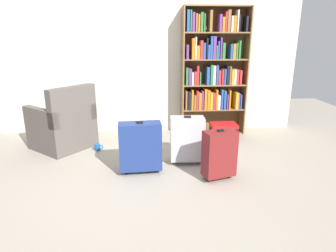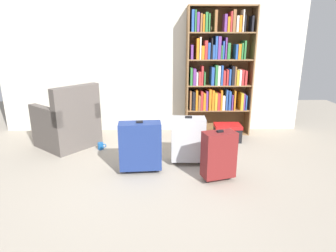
# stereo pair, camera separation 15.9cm
# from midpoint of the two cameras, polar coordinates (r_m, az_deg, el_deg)

# --- Properties ---
(ground_plane) EXTENTS (8.56, 8.56, 0.00)m
(ground_plane) POSITION_cam_midpoint_polar(r_m,az_deg,el_deg) (3.24, -5.12, -11.24)
(ground_plane) COLOR #9E9384
(back_wall) EXTENTS (4.89, 0.10, 2.60)m
(back_wall) POSITION_cam_midpoint_polar(r_m,az_deg,el_deg) (4.84, -5.20, 14.24)
(back_wall) COLOR beige
(back_wall) RESTS_ON ground
(bookshelf) EXTENTS (1.02, 0.32, 1.96)m
(bookshelf) POSITION_cam_midpoint_polar(r_m,az_deg,el_deg) (4.73, 7.58, 10.95)
(bookshelf) COLOR brown
(bookshelf) RESTS_ON ground
(armchair) EXTENTS (0.99, 0.99, 0.90)m
(armchair) POSITION_cam_midpoint_polar(r_m,az_deg,el_deg) (4.42, -20.52, -0.02)
(armchair) COLOR #59514C
(armchair) RESTS_ON ground
(mug) EXTENTS (0.12, 0.08, 0.10)m
(mug) POSITION_cam_midpoint_polar(r_m,az_deg,el_deg) (4.24, -14.50, -4.00)
(mug) COLOR #1959A5
(mug) RESTS_ON ground
(storage_box) EXTENTS (0.39, 0.28, 0.26)m
(storage_box) POSITION_cam_midpoint_polar(r_m,az_deg,el_deg) (4.57, 9.71, -1.00)
(storage_box) COLOR black
(storage_box) RESTS_ON ground
(suitcase_navy_blue) EXTENTS (0.49, 0.25, 0.62)m
(suitcase_navy_blue) POSITION_cam_midpoint_polar(r_m,az_deg,el_deg) (3.39, -6.73, -3.93)
(suitcase_navy_blue) COLOR navy
(suitcase_navy_blue) RESTS_ON ground
(suitcase_silver) EXTENTS (0.42, 0.24, 0.61)m
(suitcase_silver) POSITION_cam_midpoint_polar(r_m,az_deg,el_deg) (3.63, 2.49, -2.48)
(suitcase_silver) COLOR #B7BABF
(suitcase_silver) RESTS_ON ground
(suitcase_dark_red) EXTENTS (0.39, 0.28, 0.58)m
(suitcase_dark_red) POSITION_cam_midpoint_polar(r_m,az_deg,el_deg) (3.25, 8.54, -5.34)
(suitcase_dark_red) COLOR maroon
(suitcase_dark_red) RESTS_ON ground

